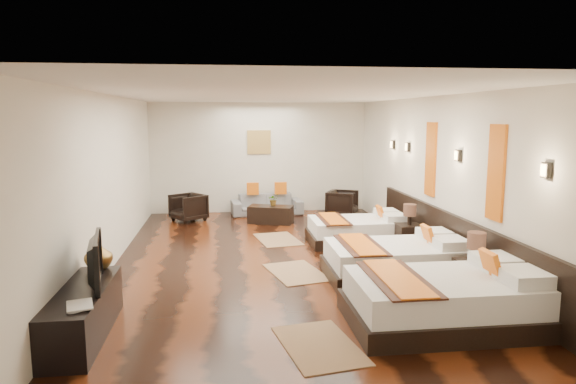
{
  "coord_description": "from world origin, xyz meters",
  "views": [
    {
      "loc": [
        -0.92,
        -8.35,
        2.46
      ],
      "look_at": [
        0.23,
        0.7,
        1.1
      ],
      "focal_mm": 31.93,
      "sensor_mm": 36.0,
      "label": 1
    }
  ],
  "objects": [
    {
      "name": "jute_mat_near",
      "position": [
        0.07,
        -3.21,
        0.01
      ],
      "size": [
        0.94,
        1.31,
        0.01
      ],
      "primitive_type": "cube",
      "rotation": [
        0.0,
        0.0,
        0.17
      ],
      "color": "olive",
      "rests_on": "floor"
    },
    {
      "name": "table_plant",
      "position": [
        0.23,
        3.31,
        0.54
      ],
      "size": [
        0.26,
        0.23,
        0.28
      ],
      "primitive_type": "imported",
      "rotation": [
        0.0,
        0.0,
        0.06
      ],
      "color": "#2A5B1E",
      "rests_on": "coffee_table"
    },
    {
      "name": "orange_panel_b",
      "position": [
        2.73,
        0.3,
        1.7
      ],
      "size": [
        0.04,
        0.4,
        1.3
      ],
      "primitive_type": "cube",
      "color": "#D86014",
      "rests_on": "right_wall"
    },
    {
      "name": "armchair_left",
      "position": [
        -1.75,
        3.72,
        0.32
      ],
      "size": [
        0.98,
        0.97,
        0.64
      ],
      "primitive_type": "imported",
      "rotation": [
        0.0,
        0.0,
        -0.94
      ],
      "color": "black",
      "rests_on": "floor"
    },
    {
      "name": "nightstand_b",
      "position": [
        2.45,
        0.48,
        0.3
      ],
      "size": [
        0.44,
        0.44,
        0.87
      ],
      "color": "black",
      "rests_on": "floor"
    },
    {
      "name": "sofa",
      "position": [
        0.15,
        4.3,
        0.26
      ],
      "size": [
        1.81,
        0.84,
        0.51
      ],
      "primitive_type": "imported",
      "rotation": [
        0.0,
        0.0,
        0.09
      ],
      "color": "slate",
      "rests_on": "floor"
    },
    {
      "name": "orange_panel_a",
      "position": [
        2.73,
        -1.9,
        1.7
      ],
      "size": [
        0.04,
        0.4,
        1.3
      ],
      "primitive_type": "cube",
      "color": "#D86014",
      "rests_on": "right_wall"
    },
    {
      "name": "floor",
      "position": [
        0.0,
        0.0,
        0.0
      ],
      "size": [
        5.5,
        9.5,
        0.01
      ],
      "primitive_type": "cube",
      "color": "black",
      "rests_on": "ground"
    },
    {
      "name": "jute_mat_far",
      "position": [
        0.14,
        1.61,
        0.01
      ],
      "size": [
        0.94,
        1.31,
        0.01
      ],
      "primitive_type": "cube",
      "rotation": [
        0.0,
        0.0,
        0.16
      ],
      "color": "olive",
      "rests_on": "floor"
    },
    {
      "name": "right_wall",
      "position": [
        2.75,
        0.0,
        1.4
      ],
      "size": [
        0.01,
        9.5,
        2.8
      ],
      "primitive_type": "cube",
      "color": "silver",
      "rests_on": "floor"
    },
    {
      "name": "ceiling",
      "position": [
        0.0,
        0.0,
        2.8
      ],
      "size": [
        5.5,
        9.5,
        0.01
      ],
      "primitive_type": "cube",
      "color": "white",
      "rests_on": "floor"
    },
    {
      "name": "sconce_near",
      "position": [
        2.7,
        -3.0,
        1.85
      ],
      "size": [
        0.07,
        0.12,
        0.18
      ],
      "color": "black",
      "rests_on": "right_wall"
    },
    {
      "name": "tv_console",
      "position": [
        -2.5,
        -2.64,
        0.28
      ],
      "size": [
        0.5,
        1.8,
        0.55
      ],
      "primitive_type": "cube",
      "color": "black",
      "rests_on": "floor"
    },
    {
      "name": "bed_near",
      "position": [
        1.7,
        -2.82,
        0.3
      ],
      "size": [
        2.3,
        1.45,
        0.88
      ],
      "color": "black",
      "rests_on": "floor"
    },
    {
      "name": "jute_mat_mid",
      "position": [
        0.2,
        -0.6,
        0.01
      ],
      "size": [
        1.01,
        1.34,
        0.01
      ],
      "primitive_type": "cube",
      "rotation": [
        0.0,
        0.0,
        0.23
      ],
      "color": "olive",
      "rests_on": "floor"
    },
    {
      "name": "tv",
      "position": [
        -2.45,
        -2.5,
        0.83
      ],
      "size": [
        0.31,
        0.99,
        0.57
      ],
      "primitive_type": "imported",
      "rotation": [
        0.0,
        0.0,
        1.76
      ],
      "color": "black",
      "rests_on": "tv_console"
    },
    {
      "name": "armchair_right",
      "position": [
        1.99,
        3.86,
        0.32
      ],
      "size": [
        0.93,
        0.93,
        0.64
      ],
      "primitive_type": "imported",
      "rotation": [
        0.0,
        0.0,
        1.1
      ],
      "color": "black",
      "rests_on": "floor"
    },
    {
      "name": "figurine",
      "position": [
        -2.5,
        -1.85,
        0.73
      ],
      "size": [
        0.45,
        0.45,
        0.36
      ],
      "primitive_type": "imported",
      "rotation": [
        0.0,
        0.0,
        0.36
      ],
      "color": "brown",
      "rests_on": "tv_console"
    },
    {
      "name": "gold_artwork",
      "position": [
        0.0,
        4.73,
        1.8
      ],
      "size": [
        0.6,
        0.04,
        0.6
      ],
      "primitive_type": "cube",
      "color": "#AD873F",
      "rests_on": "back_wall"
    },
    {
      "name": "headboard_panel",
      "position": [
        2.71,
        -0.8,
        0.45
      ],
      "size": [
        0.08,
        6.6,
        0.9
      ],
      "primitive_type": "cube",
      "color": "black",
      "rests_on": "floor"
    },
    {
      "name": "bed_far",
      "position": [
        1.69,
        1.19,
        0.25
      ],
      "size": [
        1.9,
        1.19,
        0.73
      ],
      "color": "black",
      "rests_on": "floor"
    },
    {
      "name": "sconce_lounge",
      "position": [
        2.7,
        2.3,
        1.85
      ],
      "size": [
        0.07,
        0.12,
        0.18
      ],
      "color": "black",
      "rests_on": "right_wall"
    },
    {
      "name": "coffee_table",
      "position": [
        0.15,
        3.25,
        0.2
      ],
      "size": [
        1.11,
        0.79,
        0.4
      ],
      "primitive_type": "cube",
      "rotation": [
        0.0,
        0.0,
        -0.33
      ],
      "color": "black",
      "rests_on": "floor"
    },
    {
      "name": "book",
      "position": [
        -2.5,
        -3.23,
        0.57
      ],
      "size": [
        0.33,
        0.39,
        0.03
      ],
      "primitive_type": "imported",
      "rotation": [
        0.0,
        0.0,
        0.29
      ],
      "color": "black",
      "rests_on": "tv_console"
    },
    {
      "name": "left_wall",
      "position": [
        -2.75,
        0.0,
        1.4
      ],
      "size": [
        0.01,
        9.5,
        2.8
      ],
      "primitive_type": "cube",
      "color": "silver",
      "rests_on": "floor"
    },
    {
      "name": "bed_mid",
      "position": [
        1.7,
        -1.04,
        0.28
      ],
      "size": [
        2.12,
        1.33,
        0.81
      ],
      "color": "black",
      "rests_on": "floor"
    },
    {
      "name": "sconce_mid",
      "position": [
        2.7,
        -0.8,
        1.85
      ],
      "size": [
        0.07,
        0.12,
        0.18
      ],
      "color": "black",
      "rests_on": "right_wall"
    },
    {
      "name": "sconce_far",
      "position": [
        2.7,
        1.4,
        1.85
      ],
      "size": [
        0.07,
        0.12,
        0.18
      ],
      "color": "black",
      "rests_on": "right_wall"
    },
    {
      "name": "nightstand_a",
      "position": [
        2.44,
        -2.01,
        0.32
      ],
      "size": [
        0.46,
        0.46,
        0.91
      ],
      "color": "black",
      "rests_on": "floor"
    },
    {
      "name": "back_wall",
      "position": [
        0.0,
        4.75,
        1.4
      ],
      "size": [
        5.5,
        0.01,
        2.8
      ],
      "primitive_type": "cube",
      "color": "silver",
      "rests_on": "floor"
    }
  ]
}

